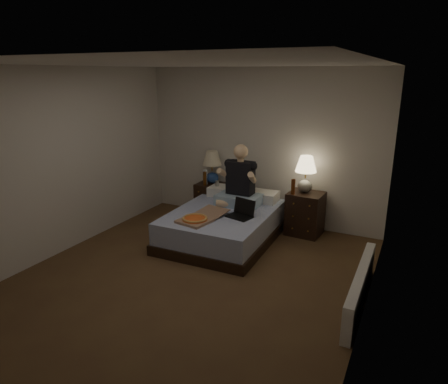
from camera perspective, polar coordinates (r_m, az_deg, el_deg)
The scene contains 19 objects.
floor at distance 5.03m, azimuth -4.68°, elevation -12.01°, with size 4.00×4.50×0.00m, color brown.
ceiling at distance 4.41m, azimuth -5.48°, elevation 17.80°, with size 4.00×4.50×0.00m, color white.
wall_back at distance 6.54m, azimuth 5.31°, elevation 6.42°, with size 4.00×2.50×0.00m, color silver.
wall_front at distance 3.00m, azimuth -28.25°, elevation -8.22°, with size 4.00×2.50×0.00m, color silver.
wall_left at distance 5.84m, azimuth -22.11°, elevation 4.00°, with size 4.50×2.50×0.00m, color silver.
wall_right at distance 3.94m, azimuth 20.65°, elevation -1.53°, with size 4.50×2.50×0.00m, color silver.
bed at distance 5.96m, azimuth -0.08°, elevation -4.77°, with size 1.37×1.83×0.46m, color #5568AB.
nightstand_left at distance 6.89m, azimuth -1.86°, elevation -1.16°, with size 0.46×0.41×0.59m, color black.
nightstand_right at distance 6.26m, azimuth 11.50°, elevation -3.03°, with size 0.51×0.46×0.66m, color black.
lamp_left at distance 6.76m, azimuth -1.71°, elevation 3.57°, with size 0.32×0.32×0.56m, color navy, non-canonical shape.
lamp_right at distance 6.14m, azimuth 11.57°, elevation 2.51°, with size 0.32×0.32×0.56m, color gray, non-canonical shape.
water_bottle at distance 6.75m, azimuth -2.69°, elevation 2.18°, with size 0.07×0.07×0.25m, color white.
soda_can at distance 6.60m, azimuth -1.00°, elevation 1.17°, with size 0.07×0.07×0.10m, color #A0A09C.
beer_bottle_left at distance 6.69m, azimuth -2.76°, elevation 1.95°, with size 0.06×0.06×0.23m, color #502A0B.
beer_bottle_right at distance 6.04m, azimuth 9.84°, elevation 0.74°, with size 0.06×0.06×0.23m, color #56250C.
person at distance 6.02m, azimuth 2.17°, elevation 2.39°, with size 0.66×0.52×0.93m, color black, non-canonical shape.
laptop at distance 5.58m, azimuth 2.21°, elevation -2.47°, with size 0.34×0.28×0.24m, color black, non-canonical shape.
pizza_box at distance 5.45m, azimuth -4.19°, elevation -3.90°, with size 0.40×0.76×0.08m, color #9F795F, non-canonical shape.
radiator at distance 4.63m, azimuth 18.86°, elevation -12.77°, with size 0.10×1.60×0.40m, color white.
Camera 1 is at (2.32, -3.75, 2.41)m, focal length 32.00 mm.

